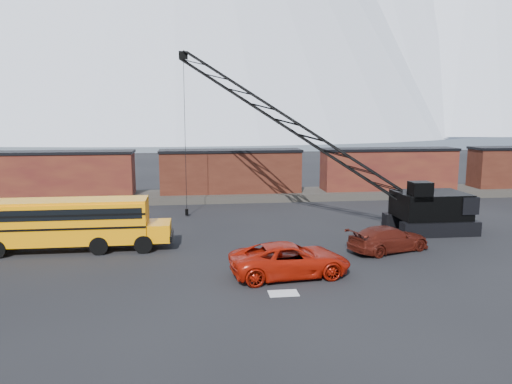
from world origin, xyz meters
TOP-DOWN VIEW (x-y plane):
  - ground at (0.00, 0.00)m, footprint 160.00×160.00m
  - gravel_berm at (0.00, 22.00)m, footprint 120.00×5.00m
  - boxcar_west_near at (-16.00, 22.00)m, footprint 13.70×3.10m
  - boxcar_mid at (0.00, 22.00)m, footprint 13.70×3.10m
  - boxcar_east_near at (16.00, 22.00)m, footprint 13.70×3.10m
  - snow_patch at (0.50, -4.00)m, footprint 1.40×0.90m
  - school_bus at (-11.14, 4.89)m, footprint 11.65×2.65m
  - red_pickup at (1.31, -1.51)m, footprint 6.56×3.59m
  - maroon_suv at (8.18, 2.33)m, footprint 5.75×3.83m
  - crawler_crane at (3.71, 10.73)m, footprint 20.62×9.86m

SIDE VIEW (x-z plane):
  - ground at x=0.00m, z-range 0.00..0.00m
  - snow_patch at x=0.50m, z-range 0.00..0.02m
  - gravel_berm at x=0.00m, z-range 0.00..0.70m
  - maroon_suv at x=8.18m, z-range 0.00..1.55m
  - red_pickup at x=1.31m, z-range 0.00..1.74m
  - school_bus at x=-11.14m, z-range 0.20..3.39m
  - boxcar_west_near at x=-16.00m, z-range 0.68..4.85m
  - boxcar_mid at x=0.00m, z-range 0.68..4.85m
  - boxcar_east_near at x=16.00m, z-range 0.68..4.85m
  - crawler_crane at x=3.71m, z-range 0.85..14.17m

